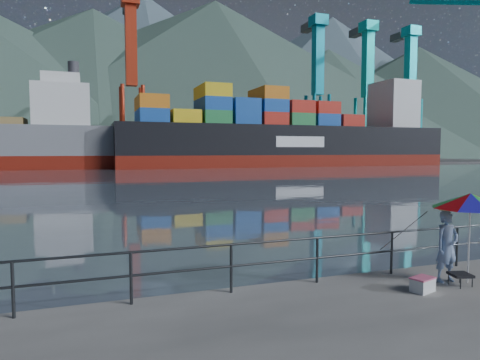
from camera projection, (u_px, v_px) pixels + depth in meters
name	position (u px, v px, depth m)	size (l,w,h in m)	color
harbor_water	(101.00, 160.00, 129.72)	(500.00, 280.00, 0.00)	#4F5C69
far_dock	(151.00, 163.00, 98.28)	(200.00, 40.00, 0.40)	#514F4C
guardrail	(276.00, 263.00, 9.09)	(22.00, 0.06, 1.03)	#2D3033
mountains	(177.00, 85.00, 213.29)	(600.00, 332.80, 80.00)	#385147
port_cranes	(251.00, 92.00, 95.73)	(116.00, 28.00, 38.40)	#D04519
container_stacks	(258.00, 150.00, 107.61)	(58.00, 5.40, 7.80)	yellow
fisherman	(447.00, 246.00, 9.48)	(0.58, 0.38, 1.59)	#17488E
beach_umbrella	(471.00, 201.00, 9.34)	(2.08, 2.08, 1.99)	white
folding_stool	(460.00, 279.00, 9.22)	(0.50, 0.50, 0.27)	black
cooler_bag	(422.00, 285.00, 8.84)	(0.47, 0.31, 0.27)	silver
fishing_rod	(401.00, 268.00, 10.61)	(0.02, 0.02, 2.26)	black
container_ship	(295.00, 136.00, 85.38)	(66.67, 11.11, 18.10)	maroon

